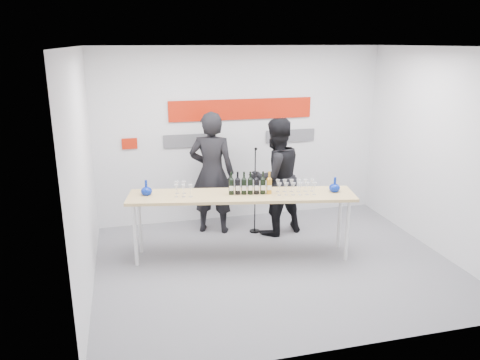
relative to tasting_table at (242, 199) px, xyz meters
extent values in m
plane|color=slate|center=(0.40, -0.37, -0.89)|extent=(5.00, 5.00, 0.00)
cube|color=silver|center=(0.40, 1.63, 0.61)|extent=(5.00, 0.04, 3.00)
cube|color=#B41B07|center=(0.40, 1.60, 1.06)|extent=(2.50, 0.02, 0.35)
cube|color=#59595E|center=(-0.50, 1.60, 0.56)|extent=(0.90, 0.02, 0.22)
cube|color=#59595E|center=(1.30, 1.60, 0.56)|extent=(0.90, 0.02, 0.22)
cube|color=#B41B07|center=(-1.50, 1.60, 0.56)|extent=(0.25, 0.02, 0.18)
cube|color=#DCBA76|center=(0.00, 0.00, 0.05)|extent=(3.29, 1.24, 0.04)
cylinder|color=silver|center=(-1.52, 0.07, -0.43)|extent=(0.05, 0.05, 0.92)
cylinder|color=silver|center=(1.44, -0.50, -0.43)|extent=(0.05, 0.05, 0.92)
cylinder|color=silver|center=(-1.44, 0.50, -0.43)|extent=(0.05, 0.05, 0.92)
cylinder|color=silver|center=(1.52, -0.07, -0.43)|extent=(0.05, 0.05, 0.92)
imported|color=black|center=(-0.23, 1.06, 0.11)|extent=(0.86, 0.71, 2.01)
imported|color=black|center=(0.75, 0.76, 0.06)|extent=(1.09, 0.95, 1.92)
cylinder|color=black|center=(0.44, 0.85, -0.89)|extent=(0.17, 0.17, 0.02)
cylinder|color=black|center=(0.44, 0.85, -0.19)|extent=(0.02, 0.02, 1.41)
sphere|color=black|center=(0.44, 0.82, 0.53)|extent=(0.05, 0.05, 0.05)
camera|label=1|loc=(-1.57, -6.14, 2.16)|focal=35.00mm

